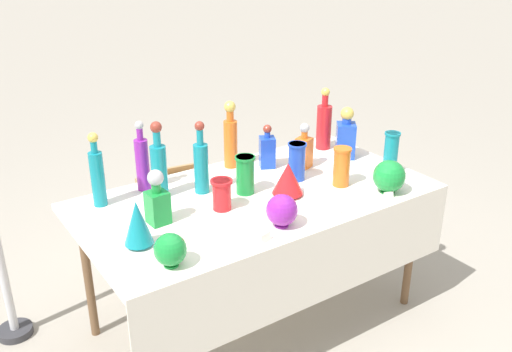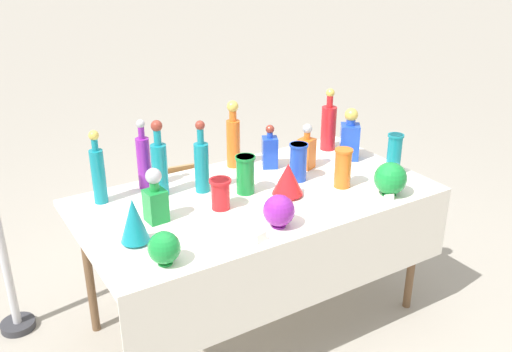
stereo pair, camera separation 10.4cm
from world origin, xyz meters
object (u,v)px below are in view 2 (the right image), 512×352
at_px(tall_bottle_1, 202,163).
at_px(slender_vase_2, 343,167).
at_px(square_decanter_3, 350,137).
at_px(cardboard_box_behind_right, 169,219).
at_px(tall_bottle_3, 98,172).
at_px(fluted_vase_0, 134,221).
at_px(slender_vase_1, 394,154).
at_px(tall_bottle_0, 144,159).
at_px(round_bowl_0, 279,211).
at_px(slender_vase_0, 245,173).
at_px(tall_bottle_5, 159,164).
at_px(tall_bottle_4, 233,137).
at_px(cardboard_box_behind_left, 184,205).
at_px(square_decanter_1, 307,150).
at_px(fluted_vase_1, 288,179).
at_px(round_bowl_1, 390,178).
at_px(square_decanter_2, 155,198).
at_px(round_bowl_2, 164,248).
at_px(tall_bottle_2, 329,125).
at_px(square_decanter_0, 270,150).
at_px(slender_vase_3, 298,161).
at_px(slender_vase_4, 220,193).

bearing_deg(tall_bottle_1, slender_vase_2, -27.56).
xyz_separation_m(square_decanter_3, cardboard_box_behind_right, (-0.75, 0.97, -0.76)).
xyz_separation_m(tall_bottle_3, fluted_vase_0, (0.00, -0.46, -0.05)).
distance_m(slender_vase_1, slender_vase_2, 0.33).
bearing_deg(tall_bottle_0, round_bowl_0, -63.75).
relative_size(slender_vase_2, round_bowl_0, 1.36).
distance_m(slender_vase_0, cardboard_box_behind_right, 1.28).
bearing_deg(round_bowl_0, tall_bottle_5, 118.32).
height_order(tall_bottle_0, tall_bottle_4, tall_bottle_4).
height_order(slender_vase_1, cardboard_box_behind_left, slender_vase_1).
height_order(slender_vase_0, round_bowl_0, slender_vase_0).
distance_m(square_decanter_1, fluted_vase_1, 0.38).
relative_size(slender_vase_2, round_bowl_1, 1.20).
bearing_deg(tall_bottle_5, slender_vase_1, -20.05).
relative_size(slender_vase_2, cardboard_box_behind_left, 0.40).
xyz_separation_m(square_decanter_2, round_bowl_1, (1.10, -0.36, -0.03)).
bearing_deg(slender_vase_1, round_bowl_2, -172.80).
relative_size(tall_bottle_2, cardboard_box_behind_right, 0.72).
xyz_separation_m(tall_bottle_1, square_decanter_2, (-0.32, -0.17, -0.04)).
height_order(tall_bottle_4, square_decanter_0, tall_bottle_4).
height_order(tall_bottle_2, cardboard_box_behind_right, tall_bottle_2).
distance_m(slender_vase_0, round_bowl_0, 0.39).
xyz_separation_m(slender_vase_1, cardboard_box_behind_right, (-0.80, 1.27, -0.75)).
bearing_deg(cardboard_box_behind_left, fluted_vase_1, -89.06).
distance_m(square_decanter_0, cardboard_box_behind_right, 1.15).
distance_m(fluted_vase_0, round_bowl_0, 0.63).
height_order(tall_bottle_5, square_decanter_0, tall_bottle_5).
height_order(square_decanter_0, square_decanter_2, square_decanter_2).
distance_m(square_decanter_0, round_bowl_0, 0.69).
bearing_deg(slender_vase_3, slender_vase_4, -171.46).
distance_m(square_decanter_3, cardboard_box_behind_left, 1.38).
relative_size(tall_bottle_3, square_decanter_1, 1.44).
relative_size(tall_bottle_3, fluted_vase_1, 2.16).
bearing_deg(tall_bottle_4, round_bowl_2, -135.01).
bearing_deg(slender_vase_3, tall_bottle_2, 33.61).
distance_m(slender_vase_2, round_bowl_0, 0.55).
bearing_deg(square_decanter_3, tall_bottle_3, 171.95).
height_order(square_decanter_3, cardboard_box_behind_right, square_decanter_3).
xyz_separation_m(tall_bottle_5, slender_vase_3, (0.69, -0.22, -0.06)).
bearing_deg(cardboard_box_behind_right, tall_bottle_4, -80.26).
xyz_separation_m(tall_bottle_4, round_bowl_0, (-0.18, -0.72, -0.09)).
bearing_deg(tall_bottle_1, round_bowl_1, -34.52).
relative_size(tall_bottle_3, slender_vase_0, 1.88).
height_order(tall_bottle_5, slender_vase_1, tall_bottle_5).
height_order(slender_vase_2, cardboard_box_behind_left, slender_vase_2).
relative_size(square_decanter_3, cardboard_box_behind_left, 0.59).
distance_m(tall_bottle_0, slender_vase_3, 0.80).
xyz_separation_m(tall_bottle_0, square_decanter_3, (1.15, -0.25, -0.02)).
relative_size(fluted_vase_0, fluted_vase_1, 1.20).
xyz_separation_m(tall_bottle_1, tall_bottle_5, (-0.19, 0.07, 0.01)).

